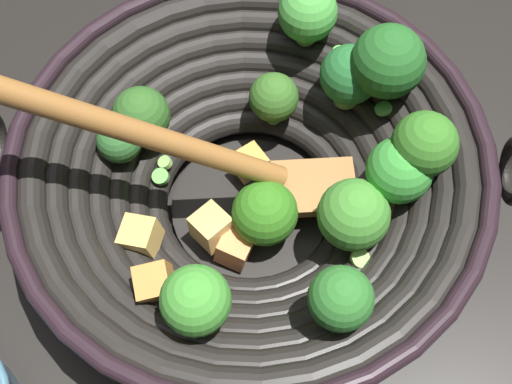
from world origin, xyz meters
name	(u,v)px	position (x,y,z in m)	size (l,w,h in m)	color
ground_plane	(250,211)	(0.00, 0.00, 0.00)	(4.00, 4.00, 0.00)	black
wok	(255,174)	(0.00, 0.00, 0.07)	(0.38, 0.41, 0.21)	black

